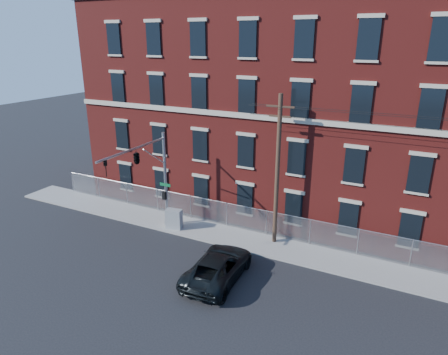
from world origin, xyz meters
TOP-DOWN VIEW (x-y plane):
  - ground at (0.00, 0.00)m, footprint 140.00×140.00m
  - sidewalk at (12.00, 5.00)m, footprint 65.00×3.00m
  - chain_link_fence at (12.00, 6.30)m, footprint 59.06×0.06m
  - traffic_signal_mast at (-6.00, 2.18)m, footprint 0.90×6.75m
  - utility_pole_near at (2.00, 5.60)m, footprint 1.80×0.28m
  - pickup_truck at (0.56, 0.05)m, footprint 2.93×5.84m
  - utility_cabinet at (-5.22, 4.20)m, footprint 1.23×0.74m

SIDE VIEW (x-z plane):
  - ground at x=0.00m, z-range 0.00..0.00m
  - sidewalk at x=12.00m, z-range 0.00..0.12m
  - pickup_truck at x=0.56m, z-range 0.00..1.59m
  - utility_cabinet at x=-5.22m, z-range 0.12..1.57m
  - chain_link_fence at x=12.00m, z-range 0.13..1.98m
  - utility_pole_near at x=2.00m, z-range 0.34..10.34m
  - traffic_signal_mast at x=-6.00m, z-range 1.89..8.89m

